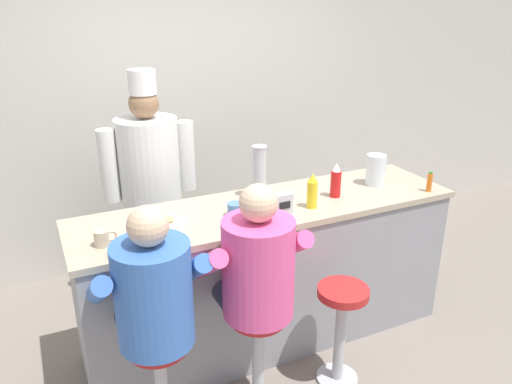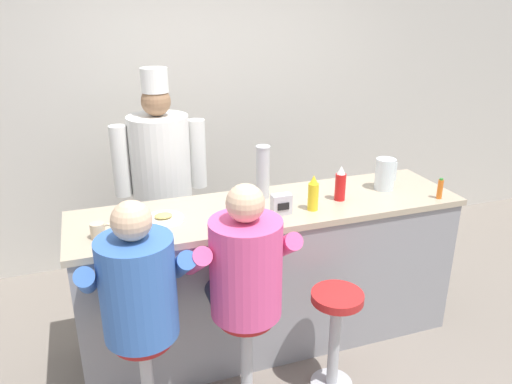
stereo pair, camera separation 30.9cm
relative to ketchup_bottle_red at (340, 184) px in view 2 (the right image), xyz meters
name	(u,v)px [view 2 (the right image)]	position (x,y,z in m)	size (l,w,h in m)	color
ground_plane	(287,366)	(-0.46, -0.28, -1.12)	(20.00, 20.00, 0.00)	slate
wall_back	(211,107)	(-0.46, 1.56, 0.23)	(10.00, 0.06, 2.70)	beige
diner_counter	(270,274)	(-0.46, 0.06, -0.61)	(2.53, 0.67, 1.01)	gray
ketchup_bottle_red	(340,184)	(0.00, 0.00, 0.00)	(0.07, 0.07, 0.24)	red
mustard_bottle_yellow	(313,194)	(-0.24, -0.09, 0.00)	(0.07, 0.07, 0.23)	yellow
hot_sauce_bottle_orange	(440,189)	(0.64, -0.19, -0.04)	(0.04, 0.04, 0.14)	orange
water_pitcher_clear	(385,174)	(0.39, 0.08, 0.00)	(0.16, 0.13, 0.22)	silver
breakfast_plate	(164,219)	(-1.15, 0.05, -0.10)	(0.24, 0.24, 0.05)	white
cereal_bowl	(117,242)	(-1.44, -0.20, -0.08)	(0.15, 0.15, 0.05)	#4C7FB7
coffee_mug_tan	(99,231)	(-1.53, -0.06, -0.06)	(0.12, 0.08, 0.09)	beige
coffee_mug_blue	(234,209)	(-0.73, -0.01, -0.07)	(0.14, 0.10, 0.08)	#4C7AB2
cup_stack_steel	(263,172)	(-0.46, 0.20, 0.07)	(0.09, 0.09, 0.36)	#B7BABF
napkin_dispenser_chrome	(281,204)	(-0.45, -0.09, -0.05)	(0.12, 0.07, 0.13)	silver
diner_seated_blue	(138,293)	(-1.38, -0.50, -0.23)	(0.57, 0.56, 1.39)	#B2B5BA
diner_seated_pink	(244,273)	(-0.82, -0.50, -0.22)	(0.58, 0.57, 1.40)	#B2B5BA
empty_stool_round	(335,325)	(-0.27, -0.53, -0.67)	(0.31, 0.31, 0.67)	#B2B5BA
cook_in_whites_near	(161,176)	(-1.03, 0.91, -0.13)	(0.70, 0.45, 1.79)	#232328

